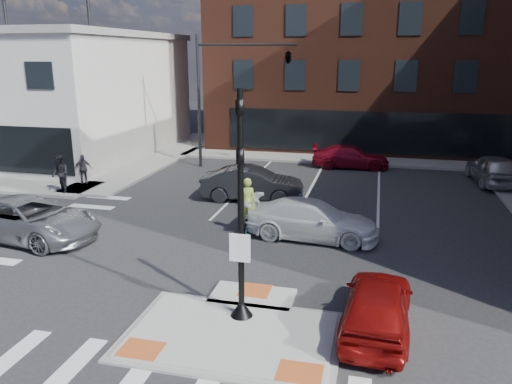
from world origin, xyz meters
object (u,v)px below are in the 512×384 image
(cyclist, at_px, (247,216))
(pedestrian_b, at_px, (83,169))
(silver_suv, at_px, (29,219))
(bg_car_dark, at_px, (252,184))
(bg_car_silver, at_px, (493,169))
(red_sedan, at_px, (377,305))
(white_pickup, at_px, (312,220))
(pedestrian_a, at_px, (60,174))
(bg_car_red, at_px, (350,157))

(cyclist, height_order, pedestrian_b, cyclist)
(silver_suv, xyz_separation_m, pedestrian_b, (-2.50, 7.65, 0.14))
(silver_suv, height_order, pedestrian_b, pedestrian_b)
(bg_car_dark, distance_m, bg_car_silver, 13.46)
(red_sedan, relative_size, white_pickup, 0.83)
(bg_car_silver, xyz_separation_m, pedestrian_a, (-21.50, -7.59, 0.28))
(bg_car_dark, height_order, pedestrian_a, pedestrian_a)
(red_sedan, height_order, pedestrian_a, pedestrian_a)
(bg_car_silver, height_order, bg_car_red, bg_car_silver)
(red_sedan, bearing_deg, silver_suv, -12.28)
(cyclist, xyz_separation_m, pedestrian_b, (-10.50, 5.25, 0.15))
(bg_car_silver, xyz_separation_m, cyclist, (-11.00, -10.84, -0.05))
(red_sedan, bearing_deg, pedestrian_a, -27.56)
(white_pickup, height_order, pedestrian_b, pedestrian_b)
(white_pickup, xyz_separation_m, bg_car_silver, (8.49, 10.59, 0.09))
(bg_car_dark, xyz_separation_m, pedestrian_a, (-9.50, -1.50, 0.30))
(bg_car_silver, relative_size, pedestrian_a, 2.53)
(red_sedan, distance_m, pedestrian_a, 18.07)
(silver_suv, distance_m, pedestrian_b, 8.05)
(red_sedan, bearing_deg, bg_car_dark, -57.56)
(red_sedan, xyz_separation_m, pedestrian_a, (-15.50, 9.29, 0.39))
(cyclist, xyz_separation_m, pedestrian_a, (-10.50, 3.25, 0.33))
(silver_suv, height_order, bg_car_dark, bg_car_dark)
(bg_car_dark, relative_size, bg_car_silver, 1.02)
(red_sedan, xyz_separation_m, white_pickup, (-2.49, 6.29, 0.02))
(white_pickup, relative_size, cyclist, 2.21)
(bg_car_dark, bearing_deg, white_pickup, -147.43)
(bg_car_red, height_order, pedestrian_a, pedestrian_a)
(red_sedan, distance_m, bg_car_red, 19.27)
(cyclist, relative_size, pedestrian_b, 1.48)
(white_pickup, relative_size, pedestrian_b, 3.26)
(cyclist, bearing_deg, pedestrian_b, -33.24)
(bg_car_dark, xyz_separation_m, bg_car_red, (4.20, 8.39, -0.12))
(silver_suv, xyz_separation_m, pedestrian_a, (-2.50, 5.65, 0.32))
(silver_suv, distance_m, cyclist, 8.35)
(silver_suv, xyz_separation_m, bg_car_silver, (19.00, 13.24, 0.03))
(white_pickup, distance_m, pedestrian_a, 13.36)
(bg_car_red, bearing_deg, cyclist, 162.66)
(bg_car_dark, bearing_deg, cyclist, -173.49)
(bg_car_silver, relative_size, bg_car_red, 1.02)
(bg_car_silver, height_order, pedestrian_b, pedestrian_b)
(bg_car_silver, bearing_deg, bg_car_dark, 21.56)
(red_sedan, relative_size, cyclist, 1.83)
(red_sedan, height_order, bg_car_silver, bg_car_silver)
(silver_suv, distance_m, white_pickup, 10.84)
(bg_car_red, xyz_separation_m, pedestrian_b, (-13.70, -7.89, 0.24))
(bg_car_dark, bearing_deg, silver_suv, 130.24)
(silver_suv, bearing_deg, white_pickup, -67.79)
(bg_car_red, distance_m, pedestrian_b, 15.81)
(bg_car_silver, bearing_deg, bg_car_red, -21.77)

